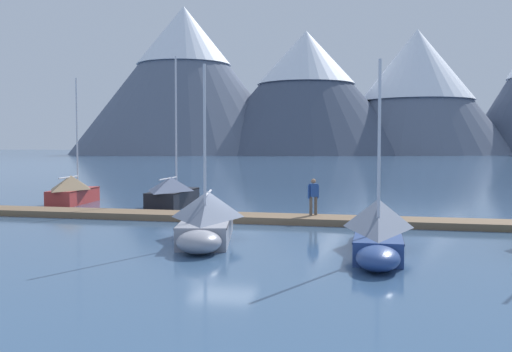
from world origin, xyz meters
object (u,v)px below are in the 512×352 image
Objects in this scene: person_on_dock at (313,194)px; sailboat_mid_dock_starboard at (378,227)px; sailboat_second_berth at (175,192)px; sailboat_nearest_berth at (74,190)px; sailboat_mid_dock_port at (207,218)px.

sailboat_mid_dock_starboard is at bearing -66.35° from person_on_dock.
sailboat_second_berth is 10.07m from person_on_dock.
sailboat_nearest_berth is 21.81m from sailboat_mid_dock_starboard.
sailboat_mid_dock_starboard is at bearing -45.65° from sailboat_second_berth.
sailboat_mid_dock_port reaches higher than person_on_dock.
sailboat_mid_dock_port reaches higher than sailboat_mid_dock_starboard.
sailboat_nearest_berth is at bearing 146.46° from sailboat_mid_dock_starboard.
sailboat_nearest_berth is at bearing 136.72° from sailboat_mid_dock_port.
sailboat_nearest_berth is 6.47m from sailboat_second_berth.
sailboat_second_berth is (6.47, -0.07, -0.01)m from sailboat_nearest_berth.
sailboat_mid_dock_port is 6.89m from person_on_dock.
sailboat_mid_dock_port is 6.35m from sailboat_mid_dock_starboard.
sailboat_nearest_berth is 1.13× the size of sailboat_mid_dock_port.
sailboat_nearest_berth reaches higher than person_on_dock.
sailboat_mid_dock_starboard reaches higher than person_on_dock.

